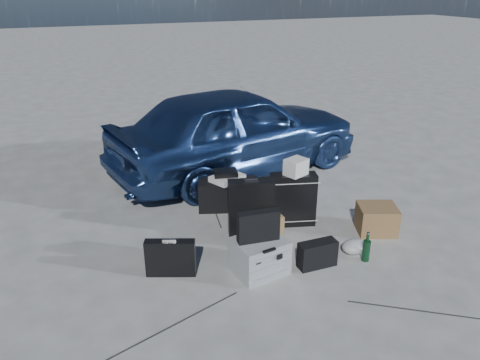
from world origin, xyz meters
name	(u,v)px	position (x,y,z in m)	size (l,w,h in m)	color
ground	(287,265)	(0.00, 0.00, 0.00)	(60.00, 60.00, 0.00)	#B5B4B0
car	(237,130)	(0.51, 2.64, 0.67)	(1.57, 3.90, 1.33)	#345696
pelican_case	(259,256)	(-0.31, 0.01, 0.18)	(0.51, 0.41, 0.37)	#A9ADAF
laptop_bag	(258,226)	(-0.33, 0.02, 0.52)	(0.42, 0.10, 0.31)	black
briefcase	(170,258)	(-1.15, 0.30, 0.19)	(0.50, 0.11, 0.39)	black
suitcase_left	(251,208)	(-0.08, 0.75, 0.34)	(0.52, 0.19, 0.68)	black
suitcase_right	(293,200)	(0.48, 0.79, 0.33)	(0.54, 0.20, 0.65)	black
white_carton	(296,167)	(0.49, 0.78, 0.75)	(0.24, 0.19, 0.19)	silver
duffel_bag	(228,194)	(-0.08, 1.49, 0.19)	(0.77, 0.33, 0.39)	black
flat_box_white	(227,178)	(-0.09, 1.50, 0.42)	(0.39, 0.30, 0.07)	silver
flat_box_black	(225,173)	(-0.10, 1.52, 0.49)	(0.30, 0.21, 0.06)	black
kraft_bag	(270,231)	(0.01, 0.44, 0.18)	(0.27, 0.16, 0.36)	#AF8A4C
cardboard_box	(377,219)	(1.31, 0.25, 0.16)	(0.43, 0.38, 0.32)	olive
plastic_bag	(354,247)	(0.79, -0.05, 0.08)	(0.27, 0.23, 0.15)	#B8BBBE
messenger_bag	(317,254)	(0.28, -0.12, 0.14)	(0.40, 0.15, 0.28)	black
green_bottle	(367,247)	(0.81, -0.23, 0.16)	(0.08, 0.08, 0.32)	black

